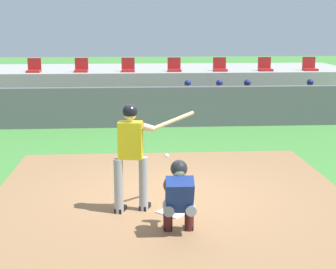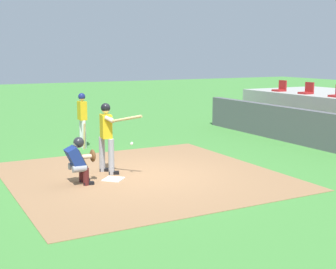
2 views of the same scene
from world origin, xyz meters
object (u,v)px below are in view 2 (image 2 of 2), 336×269
Objects in this scene: catcher_crouched at (80,159)px; stadium_seat_1 at (307,91)px; batter_at_plate at (107,133)px; stadium_seat_0 at (280,88)px; home_plate at (113,179)px; on_deck_batter at (82,117)px.

catcher_crouched is 11.77m from stadium_seat_1.
stadium_seat_0 is (-5.02, 10.07, 0.50)m from batter_at_plate.
batter_at_plate is 10.63m from stadium_seat_1.
home_plate is at bearing -9.46° from batter_at_plate.
batter_at_plate is 3.76× the size of stadium_seat_1.
home_plate is 11.06m from stadium_seat_1.
on_deck_batter is 3.72× the size of stadium_seat_1.
stadium_seat_1 is at bearing 0.00° from stadium_seat_0.
catcher_crouched is 3.60× the size of stadium_seat_1.
batter_at_plate reaches higher than home_plate.
on_deck_batter is (-4.23, 0.63, 1.00)m from home_plate.
batter_at_plate is 3.76× the size of stadium_seat_0.
batter_at_plate is 3.60m from on_deck_batter.
catcher_crouched is (0.67, -0.94, -0.43)m from batter_at_plate.
batter_at_plate is 1.23m from catcher_crouched.
home_plate is at bearing -8.44° from on_deck_batter.
on_deck_batter is at bearing -81.32° from stadium_seat_0.
batter_at_plate is at bearing -63.51° from stadium_seat_0.
stadium_seat_0 reaches higher than home_plate.
stadium_seat_0 is at bearing 117.31° from catcher_crouched.
stadium_seat_1 is (-3.39, 10.07, 0.50)m from batter_at_plate.
on_deck_batter reaches higher than home_plate.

